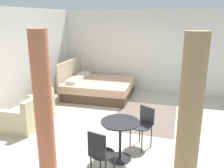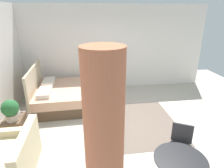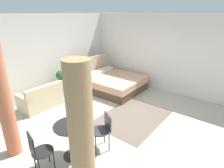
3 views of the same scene
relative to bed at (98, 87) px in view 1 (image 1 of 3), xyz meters
The scene contains 14 objects.
ground_plane 2.19m from the bed, 136.24° to the right, with size 8.58×9.25×0.02m, color #B2A899.
wall_back 2.52m from the bed, 133.91° to the left, with size 8.58×0.12×2.81m, color silver.
wall_right 2.23m from the bed, 50.75° to the right, with size 0.12×6.25×2.81m, color silver.
area_rug 2.24m from the bed, 125.80° to the right, with size 2.11×1.58×0.01m, color #66564C.
bed is the anchor object (origin of this frame).
couch 2.69m from the bed, 162.12° to the left, with size 1.24×0.76×0.79m.
nightstand 1.82m from the bed, 141.93° to the left, with size 0.53×0.38×0.46m.
potted_plant 1.94m from the bed, 144.18° to the left, with size 0.34×0.34×0.46m.
vase 1.72m from the bed, 140.54° to the left, with size 0.14×0.14×0.18m.
balcony_table 3.77m from the bed, 154.10° to the right, with size 0.71×0.71×0.76m.
cafe_chair_near_window 4.33m from the bed, 159.87° to the right, with size 0.48×0.48×0.86m.
cafe_chair_near_couch 3.43m from the bed, 144.67° to the right, with size 0.58×0.58×0.82m.
curtain_left 5.04m from the bed, 145.92° to the right, with size 0.31×0.31×2.40m.
curtain_right 4.24m from the bed, behind, with size 0.29×0.29×2.40m.
Camera 1 is at (-5.66, -1.11, 2.56)m, focal length 38.50 mm.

